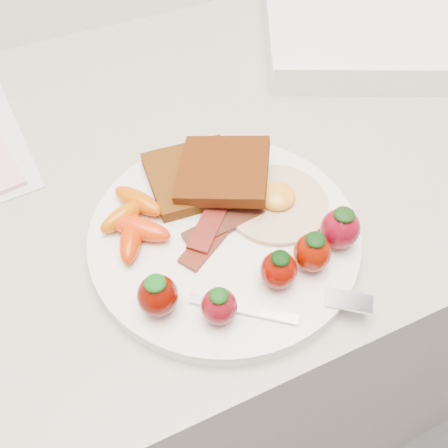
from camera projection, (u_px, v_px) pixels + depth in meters
name	position (u px, v px, depth m)	size (l,w,h in m)	color
counter	(201.00, 321.00, 0.95)	(2.00, 0.60, 0.90)	gray
plate	(224.00, 236.00, 0.50)	(0.27, 0.27, 0.02)	white
toast_lower	(193.00, 176.00, 0.53)	(0.09, 0.09, 0.01)	black
toast_upper	(224.00, 170.00, 0.52)	(0.09, 0.09, 0.01)	black
fried_egg	(276.00, 201.00, 0.51)	(0.12, 0.12, 0.02)	beige
bacon_strips	(216.00, 226.00, 0.49)	(0.10, 0.09, 0.01)	#4B0E0B
baby_carrots	(134.00, 221.00, 0.49)	(0.07, 0.10, 0.02)	#C45901
strawberries	(268.00, 266.00, 0.44)	(0.22, 0.06, 0.05)	#510700
fork	(292.00, 305.00, 0.44)	(0.15, 0.09, 0.00)	white
appliance	(373.00, 32.00, 0.71)	(0.30, 0.24, 0.04)	white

